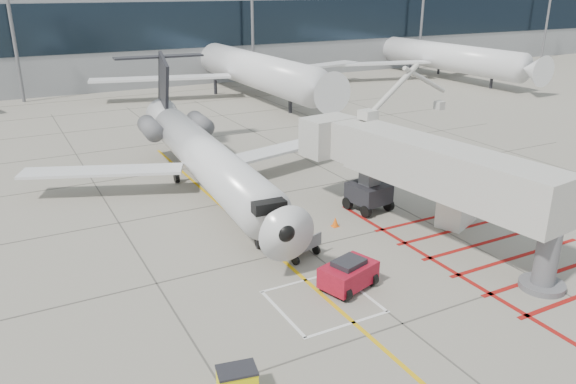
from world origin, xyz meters
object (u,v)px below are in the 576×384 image
jet_bridge (445,180)px  spill_bin (237,383)px  regional_jet (216,144)px  pushback_tug (348,273)px

jet_bridge → spill_bin: size_ratio=13.83×
jet_bridge → spill_bin: 15.94m
regional_jet → pushback_tug: bearing=-79.8°
spill_bin → pushback_tug: bearing=41.3°
jet_bridge → pushback_tug: jet_bridge is taller
jet_bridge → pushback_tug: bearing=-172.6°
regional_jet → jet_bridge: bearing=-48.0°
regional_jet → pushback_tug: (1.38, -12.66, -3.17)m
jet_bridge → spill_bin: bearing=-164.1°
regional_jet → jet_bridge: regional_jet is taller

